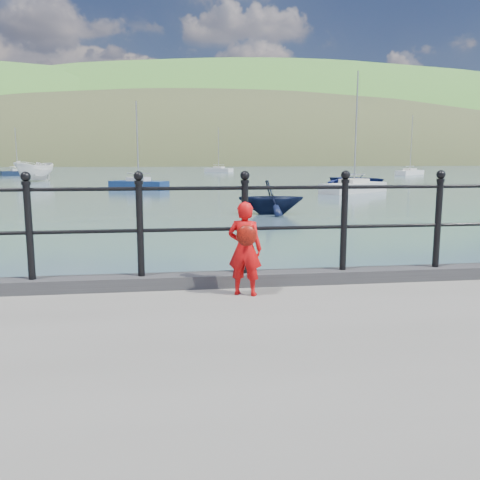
{
  "coord_description": "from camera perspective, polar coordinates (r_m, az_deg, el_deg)",
  "views": [
    {
      "loc": [
        -0.26,
        -5.94,
        2.48
      ],
      "look_at": [
        0.54,
        -0.2,
        1.55
      ],
      "focal_mm": 38.0,
      "sensor_mm": 36.0,
      "label": 1
    }
  ],
  "objects": [
    {
      "name": "ground",
      "position": [
        6.44,
        -5.12,
        -13.56
      ],
      "size": [
        600.0,
        600.0,
        0.0
      ],
      "primitive_type": "plane",
      "color": "#2D4251",
      "rests_on": "ground"
    },
    {
      "name": "kerb",
      "position": [
        5.97,
        -5.19,
        -4.55
      ],
      "size": [
        60.0,
        0.3,
        0.15
      ],
      "primitive_type": "cube",
      "color": "#28282B",
      "rests_on": "quay"
    },
    {
      "name": "railing",
      "position": [
        5.83,
        -5.3,
        2.62
      ],
      "size": [
        18.11,
        0.11,
        1.2
      ],
      "color": "black",
      "rests_on": "kerb"
    },
    {
      "name": "far_shore",
      "position": [
        249.63,
        1.01,
        3.4
      ],
      "size": [
        830.0,
        200.0,
        156.0
      ],
      "color": "#333A21",
      "rests_on": "ground"
    },
    {
      "name": "child",
      "position": [
        5.5,
        0.55,
        -0.91
      ],
      "size": [
        0.44,
        0.37,
        1.03
      ],
      "rotation": [
        0.0,
        0.0,
        2.75
      ],
      "color": "red",
      "rests_on": "quay"
    },
    {
      "name": "launch_blue",
      "position": [
        47.4,
        13.11,
        6.63
      ],
      "size": [
        6.23,
        6.89,
        1.17
      ],
      "primitive_type": "imported",
      "rotation": [
        0.0,
        0.0,
        0.49
      ],
      "color": "#121B51",
      "rests_on": "ground"
    },
    {
      "name": "launch_white",
      "position": [
        59.41,
        -22.05,
        7.17
      ],
      "size": [
        4.29,
        6.12,
        2.22
      ],
      "primitive_type": "imported",
      "rotation": [
        0.0,
        0.0,
        -0.42
      ],
      "color": "white",
      "rests_on": "ground"
    },
    {
      "name": "launch_navy",
      "position": [
        22.83,
        3.51,
        4.81
      ],
      "size": [
        3.05,
        2.68,
        1.52
      ],
      "primitive_type": "imported",
      "rotation": [
        0.0,
        0.0,
        1.5
      ],
      "color": "black",
      "rests_on": "ground"
    },
    {
      "name": "sailboat_deep",
      "position": [
        93.81,
        -2.41,
        7.84
      ],
      "size": [
        5.16,
        4.85,
        8.17
      ],
      "rotation": [
        0.0,
        0.0,
        -0.73
      ],
      "color": "silver",
      "rests_on": "ground"
    },
    {
      "name": "sailboat_left",
      "position": [
        79.83,
        -23.67,
        6.86
      ],
      "size": [
        4.79,
        3.88,
        6.97
      ],
      "rotation": [
        0.0,
        0.0,
        0.59
      ],
      "color": "black",
      "rests_on": "ground"
    },
    {
      "name": "sailboat_near",
      "position": [
        38.33,
        12.67,
        5.73
      ],
      "size": [
        6.18,
        5.32,
        8.8
      ],
      "rotation": [
        0.0,
        0.0,
        0.66
      ],
      "color": "beige",
      "rests_on": "ground"
    },
    {
      "name": "sailboat_port",
      "position": [
        41.57,
        -11.31,
        6.02
      ],
      "size": [
        4.89,
        3.69,
        7.09
      ],
      "rotation": [
        0.0,
        0.0,
        -0.52
      ],
      "color": "navy",
      "rests_on": "ground"
    },
    {
      "name": "sailboat_far",
      "position": [
        81.35,
        18.52,
        7.18
      ],
      "size": [
        5.99,
        5.3,
        9.02
      ],
      "rotation": [
        0.0,
        0.0,
        0.68
      ],
      "color": "silver",
      "rests_on": "ground"
    }
  ]
}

